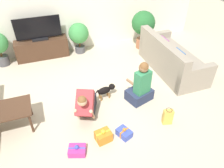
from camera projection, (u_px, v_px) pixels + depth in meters
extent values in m
plane|color=beige|center=(86.00, 104.00, 4.67)|extent=(16.00, 16.00, 0.00)
cube|color=white|center=(59.00, 6.00, 5.86)|extent=(8.40, 0.06, 2.60)
cube|color=gray|center=(172.00, 62.00, 5.64)|extent=(0.91, 2.04, 0.45)
cube|color=gray|center=(162.00, 49.00, 5.28)|extent=(0.20, 2.04, 0.42)
cube|color=gray|center=(195.00, 79.00, 4.88)|extent=(0.91, 0.16, 0.63)
cube|color=gray|center=(155.00, 43.00, 6.29)|extent=(0.91, 0.16, 0.63)
cube|color=#3366AD|center=(177.00, 56.00, 5.11)|extent=(0.18, 0.34, 0.32)
cube|color=#9E4293|center=(162.00, 44.00, 5.63)|extent=(0.18, 0.34, 0.32)
cube|color=#472D1E|center=(2.00, 111.00, 3.87)|extent=(0.97, 0.60, 0.03)
cylinder|color=#472D1E|center=(31.00, 123.00, 3.95)|extent=(0.04, 0.04, 0.44)
cylinder|color=#472D1E|center=(30.00, 106.00, 4.30)|extent=(0.04, 0.04, 0.44)
cube|color=#472D1E|center=(42.00, 49.00, 6.11)|extent=(1.41, 0.39, 0.55)
cube|color=black|center=(40.00, 39.00, 5.93)|extent=(0.42, 0.20, 0.05)
cube|color=black|center=(38.00, 28.00, 5.74)|extent=(1.19, 0.03, 0.58)
cylinder|color=#A36042|center=(142.00, 43.00, 6.66)|extent=(0.34, 0.34, 0.29)
cylinder|color=brown|center=(142.00, 35.00, 6.51)|extent=(0.06, 0.06, 0.20)
sphere|color=#286B33|center=(143.00, 23.00, 6.28)|extent=(0.68, 0.68, 0.68)
cylinder|color=#4C4C51|center=(3.00, 60.00, 5.88)|extent=(0.31, 0.31, 0.26)
cylinder|color=brown|center=(1.00, 54.00, 5.75)|extent=(0.06, 0.06, 0.16)
cylinder|color=#4C4C51|center=(80.00, 49.00, 6.46)|extent=(0.29, 0.29, 0.18)
cylinder|color=brown|center=(80.00, 44.00, 6.36)|extent=(0.05, 0.05, 0.17)
sphere|color=#3D8E47|center=(79.00, 33.00, 6.16)|extent=(0.57, 0.57, 0.57)
cube|color=#23232D|center=(88.00, 104.00, 4.47)|extent=(0.44, 0.52, 0.28)
cube|color=#AD3338|center=(85.00, 103.00, 4.06)|extent=(0.49, 0.59, 0.47)
sphere|color=tan|center=(82.00, 101.00, 3.78)|extent=(0.17, 0.17, 0.17)
sphere|color=brown|center=(82.00, 100.00, 3.76)|extent=(0.16, 0.16, 0.16)
cylinder|color=tan|center=(77.00, 114.00, 4.10)|extent=(0.16, 0.27, 0.41)
cylinder|color=tan|center=(92.00, 114.00, 4.08)|extent=(0.16, 0.27, 0.41)
cube|color=#283351|center=(139.00, 95.00, 4.75)|extent=(0.62, 0.54, 0.24)
cube|color=#338456|center=(142.00, 82.00, 4.49)|extent=(0.37, 0.29, 0.51)
sphere|color=#8E6647|center=(144.00, 68.00, 4.28)|extent=(0.20, 0.20, 0.20)
sphere|color=brown|center=(144.00, 67.00, 4.26)|extent=(0.18, 0.18, 0.18)
cylinder|color=#8E6647|center=(140.00, 78.00, 4.72)|extent=(0.13, 0.26, 0.06)
cylinder|color=#8E6647|center=(131.00, 83.00, 4.60)|extent=(0.13, 0.26, 0.06)
ellipsoid|color=black|center=(104.00, 91.00, 4.71)|extent=(0.33, 0.19, 0.16)
sphere|color=black|center=(112.00, 87.00, 4.76)|extent=(0.13, 0.13, 0.13)
sphere|color=olive|center=(114.00, 86.00, 4.79)|extent=(0.06, 0.06, 0.06)
cylinder|color=black|center=(97.00, 92.00, 4.63)|extent=(0.09, 0.04, 0.10)
cylinder|color=olive|center=(109.00, 95.00, 4.81)|extent=(0.03, 0.03, 0.13)
cylinder|color=olive|center=(107.00, 93.00, 4.87)|extent=(0.03, 0.03, 0.13)
cylinder|color=olive|center=(101.00, 98.00, 4.73)|extent=(0.03, 0.03, 0.13)
cylinder|color=olive|center=(99.00, 96.00, 4.79)|extent=(0.03, 0.03, 0.13)
cube|color=orange|center=(103.00, 136.00, 3.87)|extent=(0.30, 0.27, 0.19)
cube|color=yellow|center=(103.00, 136.00, 3.87)|extent=(0.27, 0.08, 0.20)
sphere|color=yellow|center=(103.00, 132.00, 3.79)|extent=(0.08, 0.08, 0.08)
cube|color=#3D51BC|center=(124.00, 133.00, 3.96)|extent=(0.28, 0.32, 0.13)
cube|color=orange|center=(124.00, 133.00, 3.96)|extent=(0.19, 0.10, 0.14)
sphere|color=orange|center=(124.00, 130.00, 3.91)|extent=(0.07, 0.07, 0.07)
cube|color=#CC3389|center=(77.00, 150.00, 3.67)|extent=(0.34, 0.30, 0.12)
cube|color=#3D51BC|center=(77.00, 150.00, 3.67)|extent=(0.28, 0.12, 0.13)
sphere|color=#3D51BC|center=(77.00, 147.00, 3.62)|extent=(0.08, 0.08, 0.08)
cube|color=#E5B74C|center=(168.00, 117.00, 4.15)|extent=(0.20, 0.14, 0.33)
torus|color=#4C3823|center=(169.00, 110.00, 4.04)|extent=(0.14, 0.14, 0.01)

